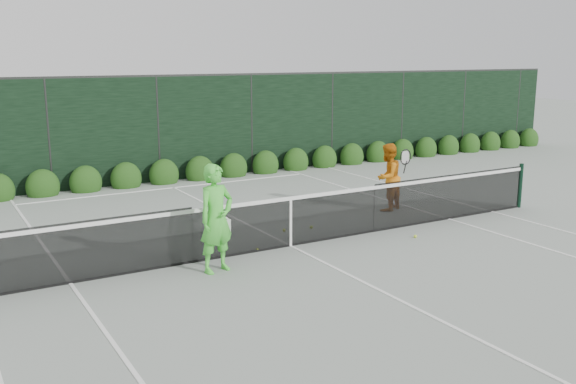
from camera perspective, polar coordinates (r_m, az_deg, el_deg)
ground at (r=12.39m, az=0.23°, el=-4.84°), size 80.00×80.00×0.00m
tennis_net at (r=12.23m, az=0.13°, el=-2.47°), size 12.90×0.10×1.07m
player_woman at (r=10.81m, az=-6.39°, el=-2.36°), size 0.76×0.60×1.85m
player_man at (r=15.23m, az=8.85°, el=1.32°), size 0.97×0.85×1.59m
court_lines at (r=12.39m, az=0.23°, el=-4.81°), size 11.03×23.83×0.01m
windscreen_fence at (r=9.84m, az=8.26°, el=-0.32°), size 32.00×21.07×3.06m
hedge_row at (r=18.68m, az=-10.96°, el=1.48°), size 31.66×0.65×0.94m
tennis_balls at (r=13.00m, az=2.65°, el=-3.87°), size 3.24×1.80×0.07m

